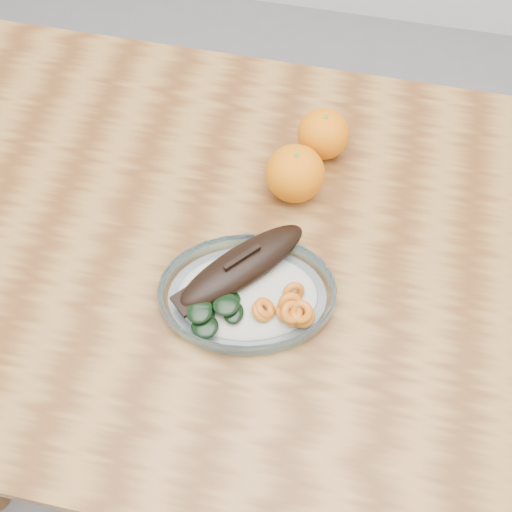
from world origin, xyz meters
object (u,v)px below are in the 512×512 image
dining_table (255,282)px  plated_meal (247,292)px  orange_right (323,134)px  orange_left (295,174)px

dining_table → plated_meal: (0.00, -0.08, 0.12)m
dining_table → orange_right: size_ratio=14.55×
orange_left → orange_right: 0.09m
dining_table → orange_left: orange_left is taller
plated_meal → orange_left: bearing=68.3°
dining_table → plated_meal: plated_meal is taller
orange_right → dining_table: bearing=-107.5°
plated_meal → orange_left: 0.20m
dining_table → orange_left: size_ratio=13.21×
plated_meal → dining_table: bearing=80.9°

